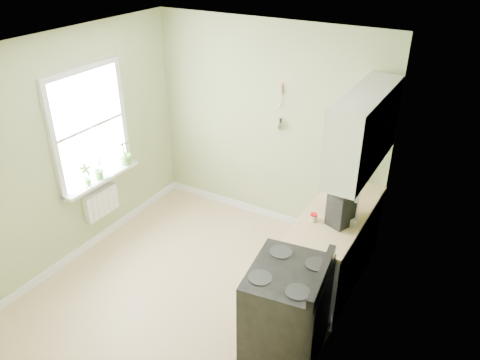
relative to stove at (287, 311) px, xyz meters
The scene contains 21 objects.
floor 1.39m from the stove, 169.36° to the left, with size 3.20×3.60×0.02m, color tan.
ceiling 2.57m from the stove, 169.36° to the left, with size 3.20×3.60×0.02m, color white.
wall_back 2.56m from the stove, 121.93° to the left, with size 3.20×0.02×2.70m, color #A6B179.
wall_left 3.02m from the stove, behind, with size 0.02×3.60×2.70m, color #A6B179.
wall_right 0.95m from the stove, 35.85° to the left, with size 0.02×3.60×2.70m, color #A6B179.
base_cabinets 1.24m from the stove, 88.97° to the left, with size 0.60×1.60×0.87m, color white.
countertop 1.30m from the stove, 89.43° to the left, with size 0.64×1.60×0.04m, color beige.
upper_cabinets 1.91m from the stove, 83.73° to the left, with size 0.35×1.40×0.80m, color white.
window 3.10m from the stove, 169.31° to the left, with size 0.06×1.14×1.44m.
window_sill 2.87m from the stove, 169.03° to the left, with size 0.18×1.14×0.04m, color white.
radiator 2.86m from the stove, behind, with size 0.12×0.50×0.35m, color white.
wall_utensils 2.53m from the stove, 118.08° to the left, with size 0.02×0.14×0.58m.
stove is the anchor object (origin of this frame).
stand_mixer 1.32m from the stove, 83.51° to the left, with size 0.32×0.40×0.43m.
kettle 1.71m from the stove, 98.06° to the left, with size 0.20×0.12×0.20m.
coffee_maker 1.17m from the stove, 84.13° to the left, with size 0.28×0.29×0.36m.
red_tray 2.06m from the stove, 96.63° to the left, with size 0.38×0.38×0.02m, color #B60C10.
jar 1.05m from the stove, 98.96° to the left, with size 0.08×0.08×0.09m.
plant_a 2.85m from the stove, behind, with size 0.15×0.10×0.28m, color #457B32.
plant_b 2.88m from the stove, 169.64° to the left, with size 0.15×0.12×0.28m, color #457B32.
plant_c 3.00m from the stove, 160.76° to the left, with size 0.18×0.18×0.33m, color #457B32.
Camera 1 is at (2.51, -3.24, 3.64)m, focal length 35.00 mm.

